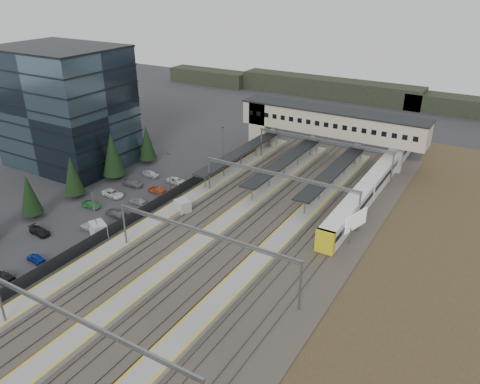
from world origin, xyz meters
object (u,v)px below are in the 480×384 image
Objects in this scene: office_building at (66,107)px; relay_cabin_near at (98,230)px; train at (381,174)px; footbridge at (319,122)px; relay_cabin_far at (183,206)px; billboard at (356,221)px.

relay_cabin_near is (27.89, -19.70, -11.04)m from office_building.
office_building reaches higher than train.
relay_cabin_near is 52.59m from footbridge.
relay_cabin_far is (6.39, 13.13, -0.03)m from relay_cabin_near.
billboard is at bearing -0.07° from office_building.
footbridge is 7.60× the size of billboard.
relay_cabin_near is 0.08× the size of footbridge.
footbridge is at bearing 34.47° from office_building.
office_building is 7.20× the size of relay_cabin_near.
billboard is at bearing -84.15° from train.
billboard is (2.33, -22.70, 0.99)m from train.
office_building is at bearing 179.93° from billboard.
office_building reaches higher than relay_cabin_near.
billboard is (28.04, 6.49, 1.91)m from relay_cabin_far.
footbridge reaches higher than relay_cabin_near.
office_building is at bearing 169.16° from relay_cabin_far.
relay_cabin_far is 28.85m from billboard.
relay_cabin_far is at bearing -166.98° from billboard.
billboard is (62.33, -0.08, -9.16)m from office_building.
footbridge reaches higher than relay_cabin_far.
billboard reaches higher than train.
relay_cabin_far is at bearing -131.39° from train.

